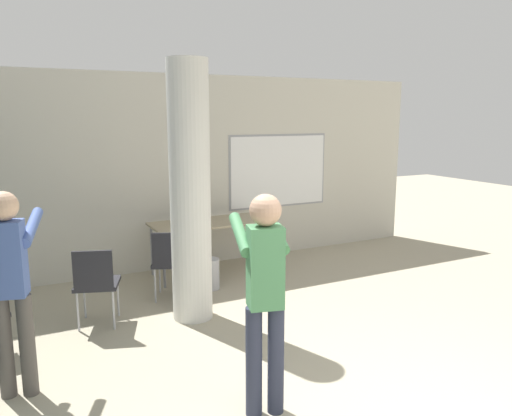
{
  "coord_description": "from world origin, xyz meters",
  "views": [
    {
      "loc": [
        -2.38,
        -1.9,
        2.22
      ],
      "look_at": [
        -0.06,
        2.67,
        1.27
      ],
      "focal_mm": 35.0,
      "sensor_mm": 36.0,
      "label": 1
    }
  ],
  "objects_px": {
    "folding_table": "(210,225)",
    "chair_near_pillar": "(96,281)",
    "bottle_on_table": "(188,219)",
    "person_playing_front": "(264,287)",
    "chair_table_left": "(171,259)",
    "person_watching_back": "(11,278)"
  },
  "relations": [
    {
      "from": "folding_table",
      "to": "person_playing_front",
      "type": "height_order",
      "value": "person_playing_front"
    },
    {
      "from": "folding_table",
      "to": "bottle_on_table",
      "type": "height_order",
      "value": "bottle_on_table"
    },
    {
      "from": "chair_table_left",
      "to": "person_playing_front",
      "type": "distance_m",
      "value": 2.63
    },
    {
      "from": "folding_table",
      "to": "chair_near_pillar",
      "type": "bearing_deg",
      "value": -146.61
    },
    {
      "from": "folding_table",
      "to": "chair_table_left",
      "type": "bearing_deg",
      "value": -137.31
    },
    {
      "from": "folding_table",
      "to": "chair_near_pillar",
      "type": "distance_m",
      "value": 2.11
    },
    {
      "from": "chair_table_left",
      "to": "chair_near_pillar",
      "type": "relative_size",
      "value": 1.0
    },
    {
      "from": "person_watching_back",
      "to": "person_playing_front",
      "type": "xyz_separation_m",
      "value": [
        1.65,
        -1.11,
        0.01
      ]
    },
    {
      "from": "bottle_on_table",
      "to": "chair_table_left",
      "type": "bearing_deg",
      "value": -125.25
    },
    {
      "from": "bottle_on_table",
      "to": "person_playing_front",
      "type": "bearing_deg",
      "value": -99.42
    },
    {
      "from": "folding_table",
      "to": "chair_table_left",
      "type": "relative_size",
      "value": 1.89
    },
    {
      "from": "chair_table_left",
      "to": "person_watching_back",
      "type": "distance_m",
      "value": 2.32
    },
    {
      "from": "chair_near_pillar",
      "to": "person_playing_front",
      "type": "distance_m",
      "value": 2.38
    },
    {
      "from": "chair_near_pillar",
      "to": "person_watching_back",
      "type": "bearing_deg",
      "value": -126.64
    },
    {
      "from": "person_playing_front",
      "to": "chair_near_pillar",
      "type": "bearing_deg",
      "value": 111.47
    },
    {
      "from": "chair_near_pillar",
      "to": "person_watching_back",
      "type": "height_order",
      "value": "person_watching_back"
    },
    {
      "from": "chair_near_pillar",
      "to": "person_watching_back",
      "type": "relative_size",
      "value": 0.52
    },
    {
      "from": "chair_table_left",
      "to": "person_watching_back",
      "type": "bearing_deg",
      "value": -139.68
    },
    {
      "from": "folding_table",
      "to": "bottle_on_table",
      "type": "xyz_separation_m",
      "value": [
        -0.37,
        -0.12,
        0.14
      ]
    },
    {
      "from": "bottle_on_table",
      "to": "chair_near_pillar",
      "type": "xyz_separation_m",
      "value": [
        -1.39,
        -1.04,
        -0.33
      ]
    },
    {
      "from": "person_watching_back",
      "to": "bottle_on_table",
      "type": "bearing_deg",
      "value": 43.97
    },
    {
      "from": "bottle_on_table",
      "to": "person_watching_back",
      "type": "bearing_deg",
      "value": -136.03
    }
  ]
}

